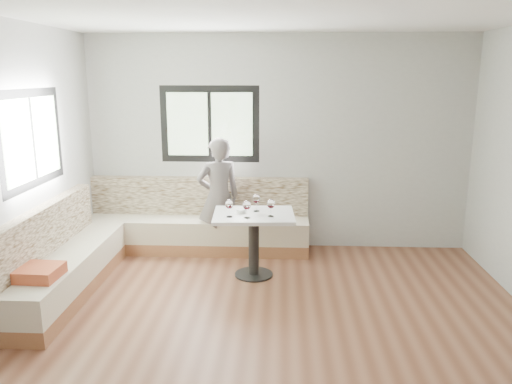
# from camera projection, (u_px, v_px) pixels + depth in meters

# --- Properties ---
(room) EXTENTS (5.01, 5.01, 2.81)m
(room) POSITION_uv_depth(u_px,v_px,m) (267.00, 181.00, 4.19)
(room) COLOR brown
(room) RESTS_ON ground
(banquette) EXTENTS (2.90, 2.80, 0.95)m
(banquette) POSITION_uv_depth(u_px,v_px,m) (145.00, 241.00, 6.02)
(banquette) COLOR #9A623E
(banquette) RESTS_ON ground
(table) EXTENTS (0.95, 0.76, 0.75)m
(table) POSITION_uv_depth(u_px,v_px,m) (254.00, 229.00, 5.70)
(table) COLOR black
(table) RESTS_ON ground
(person) EXTENTS (0.65, 0.55, 1.53)m
(person) POSITION_uv_depth(u_px,v_px,m) (219.00, 197.00, 6.36)
(person) COLOR #675F5E
(person) RESTS_ON ground
(olive_ramekin) EXTENTS (0.11, 0.11, 0.04)m
(olive_ramekin) POSITION_uv_depth(u_px,v_px,m) (241.00, 211.00, 5.69)
(olive_ramekin) COLOR white
(olive_ramekin) RESTS_ON table
(wine_glass_a) EXTENTS (0.09, 0.09, 0.20)m
(wine_glass_a) POSITION_uv_depth(u_px,v_px,m) (229.00, 205.00, 5.49)
(wine_glass_a) COLOR white
(wine_glass_a) RESTS_ON table
(wine_glass_b) EXTENTS (0.09, 0.09, 0.20)m
(wine_glass_b) POSITION_uv_depth(u_px,v_px,m) (247.00, 206.00, 5.45)
(wine_glass_b) COLOR white
(wine_glass_b) RESTS_ON table
(wine_glass_c) EXTENTS (0.09, 0.09, 0.20)m
(wine_glass_c) POSITION_uv_depth(u_px,v_px,m) (271.00, 204.00, 5.51)
(wine_glass_c) COLOR white
(wine_glass_c) RESTS_ON table
(wine_glass_d) EXTENTS (0.09, 0.09, 0.20)m
(wine_glass_d) POSITION_uv_depth(u_px,v_px,m) (256.00, 199.00, 5.72)
(wine_glass_d) COLOR white
(wine_glass_d) RESTS_ON table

